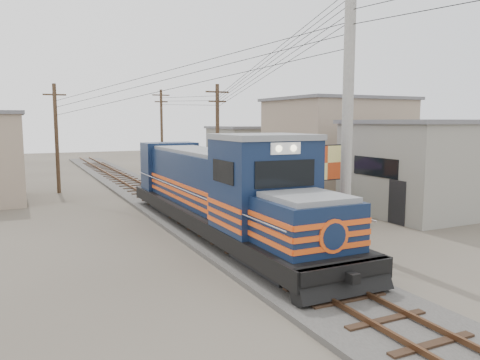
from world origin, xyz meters
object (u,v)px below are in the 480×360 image
locomotive (220,192)px  vendor (319,197)px  billboard (327,165)px  market_umbrella (296,166)px

locomotive → vendor: size_ratio=9.03×
locomotive → billboard: (5.65, 0.56, 0.85)m
locomotive → market_umbrella: size_ratio=5.79×
billboard → vendor: 2.08m
market_umbrella → vendor: market_umbrella is taller
locomotive → billboard: bearing=5.6°
billboard → vendor: size_ratio=1.95×
market_umbrella → billboard: bearing=-90.2°
locomotive → vendor: (6.03, 1.67, -0.86)m
billboard → locomotive: bearing=-178.7°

